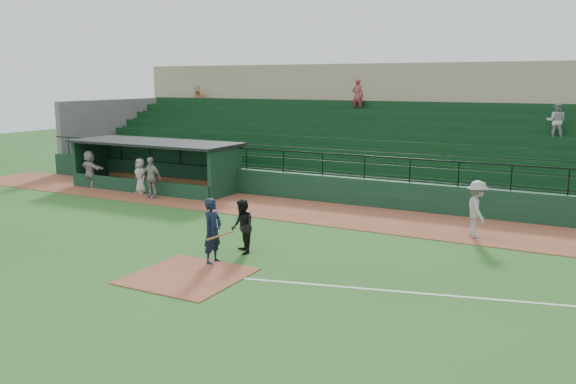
% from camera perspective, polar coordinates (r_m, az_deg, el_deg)
% --- Properties ---
extents(ground, '(90.00, 90.00, 0.00)m').
position_cam_1_polar(ground, '(17.56, -7.72, -7.20)').
color(ground, '#23561B').
rests_on(ground, ground).
extents(warning_track, '(40.00, 4.00, 0.03)m').
position_cam_1_polar(warning_track, '(24.26, 3.32, -2.04)').
color(warning_track, brown).
rests_on(warning_track, ground).
extents(home_plate_dirt, '(3.00, 3.00, 0.03)m').
position_cam_1_polar(home_plate_dirt, '(16.80, -9.72, -8.05)').
color(home_plate_dirt, brown).
rests_on(home_plate_dirt, ground).
extents(foul_line, '(17.49, 4.44, 0.01)m').
position_cam_1_polar(foul_line, '(15.79, 19.89, -9.84)').
color(foul_line, white).
rests_on(foul_line, ground).
extents(stadium_structure, '(38.00, 13.08, 6.40)m').
position_cam_1_polar(stadium_structure, '(31.70, 9.78, 5.03)').
color(stadium_structure, '#10321F').
rests_on(stadium_structure, ground).
extents(dugout, '(8.90, 3.20, 2.42)m').
position_cam_1_polar(dugout, '(30.53, -12.27, 2.89)').
color(dugout, '#10321F').
rests_on(dugout, ground).
extents(batter_at_plate, '(1.04, 0.73, 1.99)m').
position_cam_1_polar(batter_at_plate, '(17.60, -7.33, -3.79)').
color(batter_at_plate, black).
rests_on(batter_at_plate, ground).
extents(umpire, '(1.05, 1.06, 1.73)m').
position_cam_1_polar(umpire, '(18.55, -4.46, -3.38)').
color(umpire, black).
rests_on(umpire, ground).
extents(runner, '(1.22, 1.48, 1.99)m').
position_cam_1_polar(runner, '(21.27, 17.88, -1.60)').
color(runner, gray).
rests_on(runner, warning_track).
extents(dugout_player_a, '(1.12, 0.48, 1.90)m').
position_cam_1_polar(dugout_player_a, '(27.82, -13.17, 1.37)').
color(dugout_player_a, '#99948F').
rests_on(dugout_player_a, warning_track).
extents(dugout_player_b, '(0.97, 0.80, 1.70)m').
position_cam_1_polar(dugout_player_b, '(29.09, -14.13, 1.53)').
color(dugout_player_b, '#ABA5A0').
rests_on(dugout_player_b, warning_track).
extents(dugout_player_c, '(1.83, 0.93, 1.89)m').
position_cam_1_polar(dugout_player_c, '(31.46, -18.68, 2.14)').
color(dugout_player_c, '#ABA6A0').
rests_on(dugout_player_c, warning_track).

